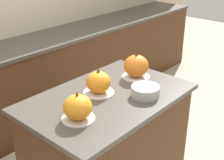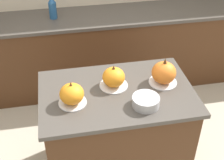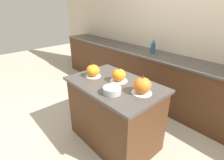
% 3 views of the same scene
% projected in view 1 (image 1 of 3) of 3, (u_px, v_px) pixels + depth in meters
% --- Properties ---
extents(kitchen_island, '(1.20, 0.78, 0.90)m').
position_uv_depth(kitchen_island, '(108.00, 147.00, 2.39)').
color(kitchen_island, '#4C2D19').
rests_on(kitchen_island, ground_plane).
extents(back_counter, '(6.00, 0.60, 0.94)m').
position_uv_depth(back_counter, '(12.00, 93.00, 3.18)').
color(back_counter, '#4C2D19').
rests_on(back_counter, ground_plane).
extents(pumpkin_cake_left, '(0.21, 0.21, 0.20)m').
position_uv_depth(pumpkin_cake_left, '(78.00, 108.00, 1.89)').
color(pumpkin_cake_left, silver).
rests_on(pumpkin_cake_left, kitchen_island).
extents(pumpkin_cake_center, '(0.23, 0.23, 0.19)m').
position_uv_depth(pumpkin_cake_center, '(98.00, 83.00, 2.21)').
color(pumpkin_cake_center, silver).
rests_on(pumpkin_cake_center, kitchen_island).
extents(pumpkin_cake_right, '(0.23, 0.23, 0.23)m').
position_uv_depth(pumpkin_cake_right, '(136.00, 67.00, 2.46)').
color(pumpkin_cake_right, silver).
rests_on(pumpkin_cake_right, kitchen_island).
extents(mixing_bowl, '(0.20, 0.20, 0.07)m').
position_uv_depth(mixing_bowl, '(145.00, 91.00, 2.19)').
color(mixing_bowl, '#ADADB2').
rests_on(mixing_bowl, kitchen_island).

